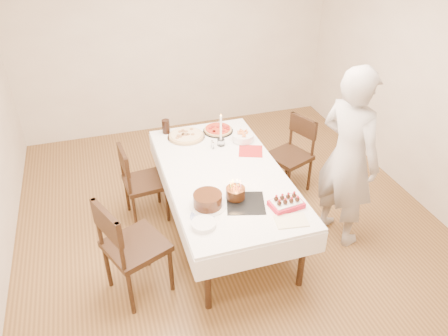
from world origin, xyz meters
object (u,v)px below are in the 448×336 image
object	(u,v)px
pizza_pepperoni	(218,130)
cola_glass	(166,127)
person	(348,158)
chair_right_savory	(289,157)
layer_cake	(208,200)
dining_table	(224,202)
strawberry_box	(286,203)
pasta_bowl	(243,137)
pizza_white	(186,136)
birthday_cake	(236,190)
chair_left_savory	(145,182)
chair_left_dessert	(136,246)
taper_candle	(221,130)

from	to	relation	value
pizza_pepperoni	cola_glass	size ratio (longest dim) A/B	2.13
person	cola_glass	bearing A→B (deg)	29.56
chair_right_savory	layer_cake	bearing A→B (deg)	-163.92
dining_table	chair_right_savory	size ratio (longest dim) A/B	2.33
dining_table	strawberry_box	xyz separation A→B (m)	(0.36, -0.69, 0.41)
pasta_bowl	person	bearing A→B (deg)	-51.64
chair_right_savory	cola_glass	bearing A→B (deg)	138.92
pizza_pepperoni	chair_right_savory	bearing A→B (deg)	-23.28
pizza_pepperoni	pasta_bowl	distance (m)	0.36
pizza_white	pizza_pepperoni	bearing A→B (deg)	5.24
dining_table	layer_cake	bearing A→B (deg)	-122.30
layer_cake	birthday_cake	xyz separation A→B (m)	(0.27, 0.04, 0.03)
person	birthday_cake	world-z (taller)	person
dining_table	layer_cake	size ratio (longest dim) A/B	6.55
layer_cake	strawberry_box	size ratio (longest dim) A/B	1.14
dining_table	pizza_white	size ratio (longest dim) A/B	5.02
chair_left_savory	birthday_cake	size ratio (longest dim) A/B	5.16
chair_left_dessert	strawberry_box	bearing A→B (deg)	150.37
chair_right_savory	person	bearing A→B (deg)	-101.17
taper_candle	chair_left_dessert	bearing A→B (deg)	-136.19
dining_table	layer_cake	world-z (taller)	layer_cake
pizza_white	pizza_pepperoni	xyz separation A→B (m)	(0.38, 0.04, 0.00)
pizza_white	cola_glass	bearing A→B (deg)	137.48
chair_right_savory	pizza_white	world-z (taller)	chair_right_savory
chair_left_savory	layer_cake	bearing A→B (deg)	108.43
dining_table	person	xyz separation A→B (m)	(1.13, -0.39, 0.56)
chair_right_savory	pizza_pepperoni	bearing A→B (deg)	135.02
taper_candle	pizza_pepperoni	bearing A→B (deg)	78.91
pizza_white	strawberry_box	bearing A→B (deg)	-69.59
dining_table	pizza_pepperoni	distance (m)	0.95
layer_cake	birthday_cake	size ratio (longest dim) A/B	1.86
pizza_white	layer_cake	xyz separation A→B (m)	(-0.11, -1.28, 0.04)
pizza_pepperoni	chair_left_savory	bearing A→B (deg)	-159.90
pizza_white	layer_cake	size ratio (longest dim) A/B	1.31
chair_right_savory	pizza_pepperoni	xyz separation A→B (m)	(-0.77, 0.33, 0.31)
taper_candle	birthday_cake	xyz separation A→B (m)	(-0.16, -0.96, -0.10)
strawberry_box	layer_cake	bearing A→B (deg)	162.07
chair_left_dessert	pasta_bowl	bearing A→B (deg)	-164.75
cola_glass	strawberry_box	size ratio (longest dim) A/B	0.57
layer_cake	strawberry_box	bearing A→B (deg)	-17.93
chair_right_savory	cola_glass	world-z (taller)	chair_right_savory
chair_left_savory	pizza_pepperoni	xyz separation A→B (m)	(0.93, 0.34, 0.32)
birthday_cake	strawberry_box	world-z (taller)	birthday_cake
chair_left_savory	cola_glass	bearing A→B (deg)	-132.01
pizza_white	chair_right_savory	bearing A→B (deg)	-14.41
pizza_white	pasta_bowl	distance (m)	0.64
person	pizza_pepperoni	size ratio (longest dim) A/B	5.40
cola_glass	layer_cake	xyz separation A→B (m)	(0.09, -1.45, -0.02)
pizza_pepperoni	layer_cake	world-z (taller)	layer_cake
chair_left_savory	strawberry_box	bearing A→B (deg)	126.96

